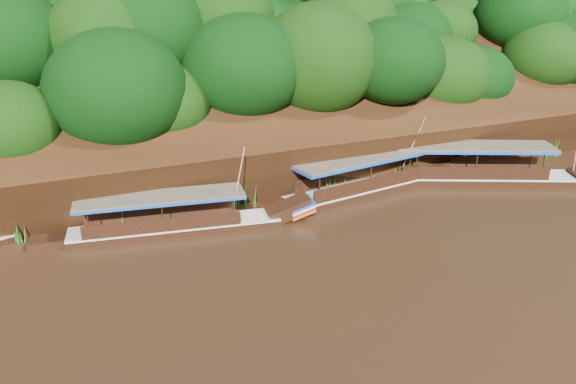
# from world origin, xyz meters

# --- Properties ---
(ground) EXTENTS (160.00, 160.00, 0.00)m
(ground) POSITION_xyz_m (0.00, 0.00, 0.00)
(ground) COLOR black
(ground) RESTS_ON ground
(riverbank) EXTENTS (120.00, 30.06, 19.40)m
(riverbank) POSITION_xyz_m (-0.01, 22.73, 1.89)
(riverbank) COLOR black
(riverbank) RESTS_ON ground
(boat_0) EXTENTS (15.66, 8.97, 5.93)m
(boat_0) POSITION_xyz_m (11.62, 6.59, 0.60)
(boat_0) COLOR black
(boat_0) RESTS_ON ground
(boat_1) EXTENTS (14.82, 4.19, 5.36)m
(boat_1) POSITION_xyz_m (3.29, 8.69, 0.57)
(boat_1) COLOR black
(boat_1) RESTS_ON ground
(boat_2) EXTENTS (14.02, 4.06, 5.00)m
(boat_2) POSITION_xyz_m (-10.09, 7.45, 0.49)
(boat_2) COLOR black
(boat_2) RESTS_ON ground
(reeds) EXTENTS (49.29, 2.29, 2.09)m
(reeds) POSITION_xyz_m (-3.05, 9.44, 0.94)
(reeds) COLOR #20681A
(reeds) RESTS_ON ground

